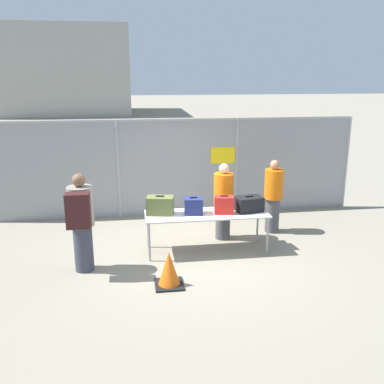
{
  "coord_description": "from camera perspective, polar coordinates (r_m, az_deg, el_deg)",
  "views": [
    {
      "loc": [
        -1.09,
        -7.62,
        3.41
      ],
      "look_at": [
        0.09,
        0.71,
        1.05
      ],
      "focal_mm": 40.0,
      "sensor_mm": 36.0,
      "label": 1
    }
  ],
  "objects": [
    {
      "name": "suitcase_red",
      "position": [
        8.25,
        4.29,
        -1.73
      ],
      "size": [
        0.4,
        0.28,
        0.36
      ],
      "color": "red",
      "rests_on": "inspection_table"
    },
    {
      "name": "suitcase_black",
      "position": [
        8.45,
        7.6,
        -1.59
      ],
      "size": [
        0.56,
        0.43,
        0.31
      ],
      "color": "black",
      "rests_on": "inspection_table"
    },
    {
      "name": "ground_plane",
      "position": [
        8.42,
        0.09,
        -8.22
      ],
      "size": [
        120.0,
        120.0,
        0.0
      ],
      "primitive_type": "plane",
      "color": "gray"
    },
    {
      "name": "inspection_table",
      "position": [
        8.3,
        1.97,
        -3.18
      ],
      "size": [
        2.39,
        0.79,
        0.78
      ],
      "color": "silver",
      "rests_on": "ground_plane"
    },
    {
      "name": "suitcase_olive",
      "position": [
        8.21,
        -4.27,
        -1.8
      ],
      "size": [
        0.56,
        0.4,
        0.37
      ],
      "color": "#566033",
      "rests_on": "inspection_table"
    },
    {
      "name": "suitcase_navy",
      "position": [
        8.22,
        0.2,
        -1.86
      ],
      "size": [
        0.37,
        0.31,
        0.34
      ],
      "color": "navy",
      "rests_on": "inspection_table"
    },
    {
      "name": "security_worker_far",
      "position": [
        9.45,
        10.79,
        -0.43
      ],
      "size": [
        0.4,
        0.4,
        1.62
      ],
      "rotation": [
        0.0,
        0.0,
        3.51
      ],
      "color": "#4C4C51",
      "rests_on": "ground_plane"
    },
    {
      "name": "traveler_hooded",
      "position": [
        7.6,
        -14.58,
        -3.57
      ],
      "size": [
        0.44,
        0.68,
        1.77
      ],
      "rotation": [
        0.0,
        0.0,
        0.4
      ],
      "color": "#383D4C",
      "rests_on": "ground_plane"
    },
    {
      "name": "traffic_cone",
      "position": [
        7.15,
        -3.08,
        -10.35
      ],
      "size": [
        0.47,
        0.47,
        0.59
      ],
      "color": "black",
      "rests_on": "ground_plane"
    },
    {
      "name": "utility_trailer",
      "position": [
        12.78,
        0.2,
        2.05
      ],
      "size": [
        4.18,
        2.06,
        0.68
      ],
      "color": "white",
      "rests_on": "ground_plane"
    },
    {
      "name": "distant_hangar",
      "position": [
        39.03,
        -17.13,
        15.14
      ],
      "size": [
        11.62,
        9.09,
        6.99
      ],
      "color": "#999993",
      "rests_on": "ground_plane"
    },
    {
      "name": "fence_section",
      "position": [
        10.36,
        -1.78,
        3.53
      ],
      "size": [
        8.71,
        0.07,
        2.36
      ],
      "color": "#9EA0A5",
      "rests_on": "ground_plane"
    },
    {
      "name": "security_worker_near",
      "position": [
        8.92,
        4.2,
        -1.13
      ],
      "size": [
        0.4,
        0.4,
        1.62
      ],
      "rotation": [
        0.0,
        0.0,
        2.8
      ],
      "color": "#4C4C51",
      "rests_on": "ground_plane"
    }
  ]
}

